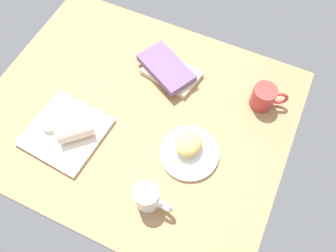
{
  "coord_description": "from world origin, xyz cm",
  "views": [
    {
      "loc": [
        -36.48,
        51.16,
        110.95
      ],
      "look_at": [
        -13.55,
        1.36,
        7.0
      ],
      "focal_mm": 36.24,
      "sensor_mm": 36.0,
      "label": 1
    }
  ],
  "objects_px": {
    "round_plate": "(189,153)",
    "sauce_cup": "(50,125)",
    "second_mug": "(264,97)",
    "breakfast_wrap": "(75,131)",
    "coffee_mug": "(149,198)",
    "book_stack": "(169,70)",
    "scone_pastry": "(189,144)",
    "square_plate": "(66,132)"
  },
  "relations": [
    {
      "from": "sauce_cup",
      "to": "square_plate",
      "type": "bearing_deg",
      "value": -175.81
    },
    {
      "from": "scone_pastry",
      "to": "coffee_mug",
      "type": "distance_m",
      "value": 0.22
    },
    {
      "from": "round_plate",
      "to": "sauce_cup",
      "type": "distance_m",
      "value": 0.49
    },
    {
      "from": "sauce_cup",
      "to": "breakfast_wrap",
      "type": "bearing_deg",
      "value": -175.81
    },
    {
      "from": "coffee_mug",
      "to": "scone_pastry",
      "type": "bearing_deg",
      "value": -100.32
    },
    {
      "from": "sauce_cup",
      "to": "second_mug",
      "type": "bearing_deg",
      "value": -147.54
    },
    {
      "from": "scone_pastry",
      "to": "square_plate",
      "type": "height_order",
      "value": "scone_pastry"
    },
    {
      "from": "sauce_cup",
      "to": "coffee_mug",
      "type": "xyz_separation_m",
      "value": [
        -0.43,
        0.09,
        0.02
      ]
    },
    {
      "from": "coffee_mug",
      "to": "square_plate",
      "type": "bearing_deg",
      "value": -14.78
    },
    {
      "from": "square_plate",
      "to": "second_mug",
      "type": "relative_size",
      "value": 1.94
    },
    {
      "from": "sauce_cup",
      "to": "second_mug",
      "type": "height_order",
      "value": "second_mug"
    },
    {
      "from": "round_plate",
      "to": "scone_pastry",
      "type": "bearing_deg",
      "value": -55.55
    },
    {
      "from": "book_stack",
      "to": "round_plate",
      "type": "bearing_deg",
      "value": 126.43
    },
    {
      "from": "book_stack",
      "to": "second_mug",
      "type": "bearing_deg",
      "value": -176.64
    },
    {
      "from": "square_plate",
      "to": "sauce_cup",
      "type": "distance_m",
      "value": 0.06
    },
    {
      "from": "sauce_cup",
      "to": "coffee_mug",
      "type": "relative_size",
      "value": 0.47
    },
    {
      "from": "round_plate",
      "to": "book_stack",
      "type": "xyz_separation_m",
      "value": [
        0.2,
        -0.28,
        0.02
      ]
    },
    {
      "from": "round_plate",
      "to": "square_plate",
      "type": "distance_m",
      "value": 0.44
    },
    {
      "from": "second_mug",
      "to": "round_plate",
      "type": "bearing_deg",
      "value": 61.33
    },
    {
      "from": "breakfast_wrap",
      "to": "coffee_mug",
      "type": "distance_m",
      "value": 0.35
    },
    {
      "from": "square_plate",
      "to": "sauce_cup",
      "type": "xyz_separation_m",
      "value": [
        0.06,
        0.0,
        0.02
      ]
    },
    {
      "from": "round_plate",
      "to": "sauce_cup",
      "type": "bearing_deg",
      "value": 13.04
    },
    {
      "from": "sauce_cup",
      "to": "book_stack",
      "type": "xyz_separation_m",
      "value": [
        -0.28,
        -0.39,
        -0.0
      ]
    },
    {
      "from": "round_plate",
      "to": "second_mug",
      "type": "bearing_deg",
      "value": -118.67
    },
    {
      "from": "coffee_mug",
      "to": "second_mug",
      "type": "xyz_separation_m",
      "value": [
        -0.21,
        -0.5,
        -0.0
      ]
    },
    {
      "from": "breakfast_wrap",
      "to": "second_mug",
      "type": "bearing_deg",
      "value": 83.1
    },
    {
      "from": "breakfast_wrap",
      "to": "book_stack",
      "type": "bearing_deg",
      "value": 111.81
    },
    {
      "from": "sauce_cup",
      "to": "book_stack",
      "type": "relative_size",
      "value": 0.23
    },
    {
      "from": "scone_pastry",
      "to": "book_stack",
      "type": "relative_size",
      "value": 0.38
    },
    {
      "from": "square_plate",
      "to": "coffee_mug",
      "type": "relative_size",
      "value": 1.96
    },
    {
      "from": "scone_pastry",
      "to": "coffee_mug",
      "type": "bearing_deg",
      "value": 79.68
    },
    {
      "from": "round_plate",
      "to": "breakfast_wrap",
      "type": "xyz_separation_m",
      "value": [
        0.38,
        0.1,
        0.04
      ]
    },
    {
      "from": "book_stack",
      "to": "coffee_mug",
      "type": "xyz_separation_m",
      "value": [
        -0.15,
        0.48,
        0.02
      ]
    },
    {
      "from": "breakfast_wrap",
      "to": "coffee_mug",
      "type": "bearing_deg",
      "value": 29.35
    },
    {
      "from": "scone_pastry",
      "to": "second_mug",
      "type": "xyz_separation_m",
      "value": [
        -0.17,
        -0.28,
        0.0
      ]
    },
    {
      "from": "breakfast_wrap",
      "to": "sauce_cup",
      "type": "bearing_deg",
      "value": -129.25
    },
    {
      "from": "scone_pastry",
      "to": "square_plate",
      "type": "bearing_deg",
      "value": 16.36
    },
    {
      "from": "book_stack",
      "to": "second_mug",
      "type": "height_order",
      "value": "second_mug"
    },
    {
      "from": "breakfast_wrap",
      "to": "scone_pastry",
      "type": "bearing_deg",
      "value": 64.32
    },
    {
      "from": "round_plate",
      "to": "book_stack",
      "type": "bearing_deg",
      "value": -53.57
    },
    {
      "from": "round_plate",
      "to": "second_mug",
      "type": "distance_m",
      "value": 0.34
    },
    {
      "from": "square_plate",
      "to": "coffee_mug",
      "type": "xyz_separation_m",
      "value": [
        -0.37,
        0.1,
        0.04
      ]
    }
  ]
}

